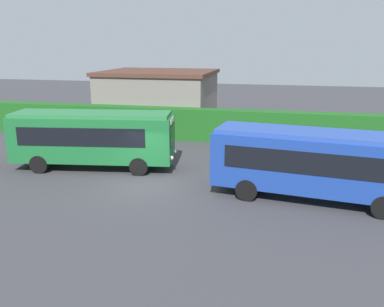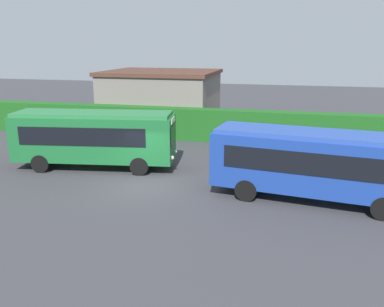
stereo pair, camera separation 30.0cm
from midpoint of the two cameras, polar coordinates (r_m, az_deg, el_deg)
The scene contains 5 objects.
ground_plane at distance 20.47m, azimuth -7.33°, elevation -4.53°, with size 107.63×107.63×0.00m, color #38383D.
bus_green at distance 23.31m, azimuth -14.15°, elevation 2.32°, with size 9.25×3.67×3.23m.
bus_blue at distance 18.70m, azimuth 16.67°, elevation -1.09°, with size 9.43×3.65×3.18m.
hedge_row at distance 29.85m, azimuth -0.52°, elevation 4.18°, with size 65.82×1.27×2.31m, color #1A561B.
depot_building at distance 34.78m, azimuth -4.93°, elevation 7.72°, with size 9.13×7.79×4.70m.
Camera 1 is at (6.67, -18.08, 6.88)m, focal length 37.78 mm.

